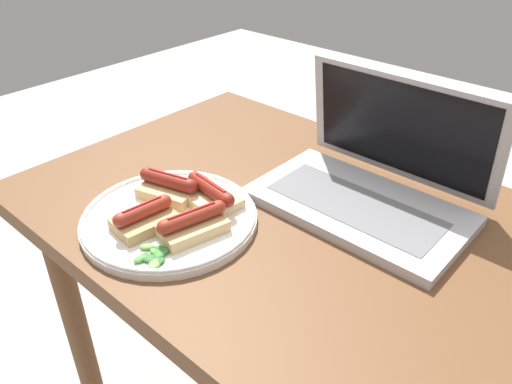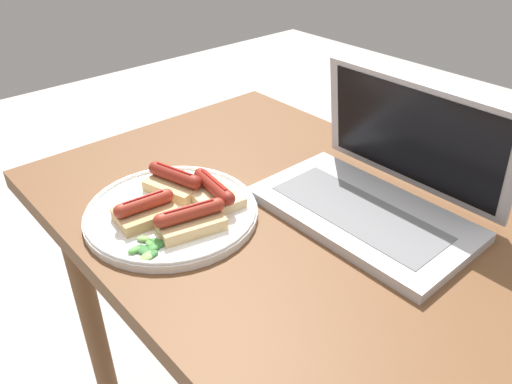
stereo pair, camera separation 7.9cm
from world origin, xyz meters
TOP-DOWN VIEW (x-y plane):
  - desk at (0.00, 0.00)m, footprint 1.01×0.65m
  - laptop at (0.05, 0.11)m, footprint 0.36×0.24m
  - plate at (-0.16, -0.16)m, footprint 0.29×0.29m
  - sausage_toast_left at (-0.21, -0.12)m, footprint 0.11×0.09m
  - sausage_toast_middle at (-0.17, -0.21)m, footprint 0.08×0.10m
  - sausage_toast_right at (-0.14, -0.09)m, footprint 0.12×0.08m
  - sausage_toast_extra at (-0.09, -0.17)m, footprint 0.08×0.11m
  - salad_pile at (-0.09, -0.24)m, footprint 0.06×0.06m

SIDE VIEW (x-z plane):
  - desk at x=0.00m, z-range 0.27..1.04m
  - plate at x=-0.16m, z-range 0.76..0.78m
  - salad_pile at x=-0.09m, z-range 0.78..0.79m
  - sausage_toast_right at x=-0.14m, z-range 0.77..0.82m
  - sausage_toast_middle at x=-0.17m, z-range 0.77..0.82m
  - sausage_toast_extra at x=-0.09m, z-range 0.77..0.82m
  - sausage_toast_left at x=-0.21m, z-range 0.77..0.82m
  - laptop at x=0.05m, z-range 0.70..0.91m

